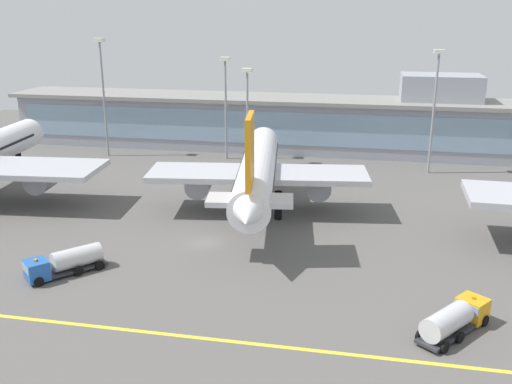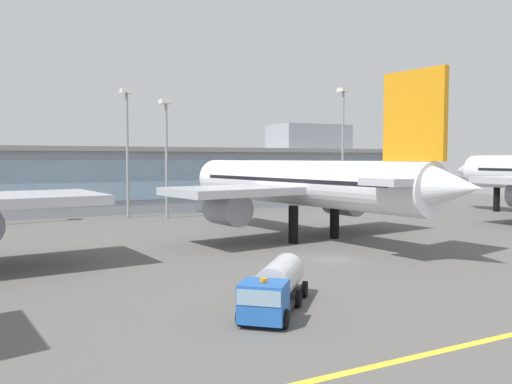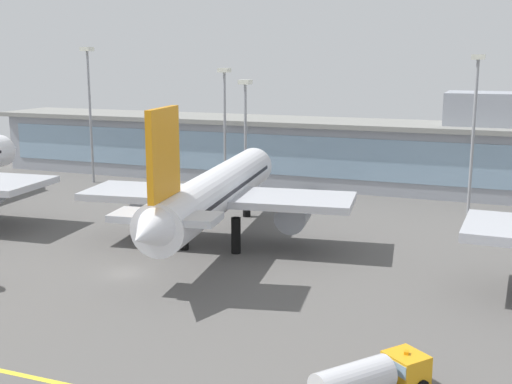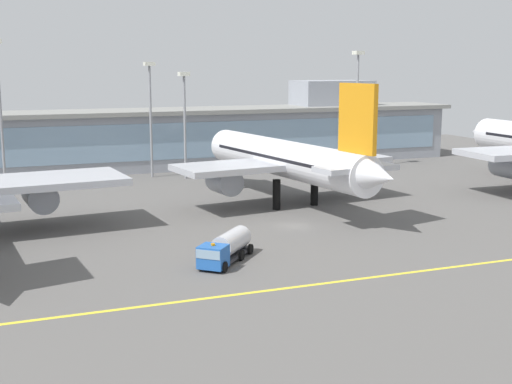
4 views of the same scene
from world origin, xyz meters
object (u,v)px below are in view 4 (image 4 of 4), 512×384
Objects in this scene: apron_light_mast_centre at (184,107)px; airliner_near_right at (286,160)px; apron_light_mast_far_east at (357,92)px; baggage_tug_near at (225,248)px; apron_light_mast_west at (150,101)px.

airliner_near_right is at bearing -74.90° from apron_light_mast_centre.
apron_light_mast_far_east is (34.55, 0.37, 2.17)m from apron_light_mast_centre.
baggage_tug_near is at bearing -101.22° from apron_light_mast_centre.
apron_light_mast_west is 39.93m from apron_light_mast_far_east.
apron_light_mast_centre is at bearing -149.29° from baggage_tug_near.
apron_light_mast_far_east reaches higher than baggage_tug_near.
apron_light_mast_centre is (-7.36, 27.30, 6.23)m from airliner_near_right.
airliner_near_right reaches higher than baggage_tug_near.
airliner_near_right is at bearing -173.17° from baggage_tug_near.
apron_light_mast_west reaches higher than airliner_near_right.
apron_light_mast_centre is 0.83× the size of apron_light_mast_far_east.
apron_light_mast_west is (-12.58, 30.99, 7.21)m from airliner_near_right.
apron_light_mast_west reaches higher than baggage_tug_near.
apron_light_mast_far_east is (44.99, 53.00, 13.35)m from baggage_tug_near.
airliner_near_right is 5.62× the size of baggage_tug_near.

